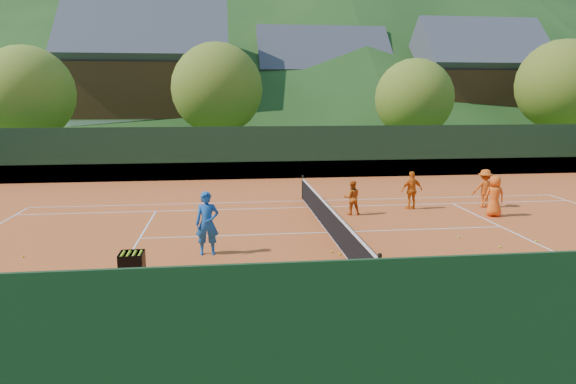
{
  "coord_description": "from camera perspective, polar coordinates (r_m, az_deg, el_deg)",
  "views": [
    {
      "loc": [
        -3.47,
        -16.99,
        4.7
      ],
      "look_at": [
        -1.41,
        0.0,
        1.48
      ],
      "focal_mm": 32.0,
      "sensor_mm": 36.0,
      "label": 1
    }
  ],
  "objects": [
    {
      "name": "court_lines",
      "position": [
        17.96,
        4.48,
        -4.49
      ],
      "size": [
        23.83,
        11.03,
        0.0
      ],
      "color": "silver",
      "rests_on": "clay_court"
    },
    {
      "name": "tree_a",
      "position": [
        37.17,
        -27.03,
        9.76
      ],
      "size": [
        6.0,
        6.0,
        7.88
      ],
      "color": "#402919",
      "rests_on": "ground"
    },
    {
      "name": "student_a",
      "position": [
        20.58,
        7.12,
        -0.62
      ],
      "size": [
        0.7,
        0.55,
        1.38
      ],
      "primitive_type": "imported",
      "rotation": [
        0.0,
        0.0,
        3.1
      ],
      "color": "#D25912",
      "rests_on": "clay_court"
    },
    {
      "name": "tennis_ball_3",
      "position": [
        11.13,
        -27.6,
        -15.3
      ],
      "size": [
        0.07,
        0.07,
        0.07
      ],
      "primitive_type": "sphere",
      "color": "#C3D824",
      "rests_on": "clay_court"
    },
    {
      "name": "tennis_ball_24",
      "position": [
        13.96,
        25.35,
        -9.86
      ],
      "size": [
        0.07,
        0.07,
        0.07
      ],
      "primitive_type": "sphere",
      "color": "#C3D824",
      "rests_on": "clay_court"
    },
    {
      "name": "student_b",
      "position": [
        22.04,
        13.6,
        0.2
      ],
      "size": [
        0.99,
        0.52,
        1.6
      ],
      "primitive_type": "imported",
      "rotation": [
        0.0,
        0.0,
        3.29
      ],
      "color": "orange",
      "rests_on": "clay_court"
    },
    {
      "name": "tree_d",
      "position": [
        44.92,
        28.14,
        10.45
      ],
      "size": [
        6.8,
        6.8,
        8.93
      ],
      "color": "#422A1A",
      "rests_on": "ground"
    },
    {
      "name": "student_c",
      "position": [
        21.68,
        21.95,
        -0.44
      ],
      "size": [
        0.82,
        0.56,
        1.61
      ],
      "primitive_type": "imported",
      "rotation": [
        0.0,
        0.0,
        3.08
      ],
      "color": "#FC5E16",
      "rests_on": "clay_court"
    },
    {
      "name": "ball_hopper",
      "position": [
        12.94,
        -16.96,
        -7.53
      ],
      "size": [
        0.57,
        0.57,
        1.0
      ],
      "color": "black",
      "rests_on": "clay_court"
    },
    {
      "name": "tennis_ball_9",
      "position": [
        14.47,
        6.63,
        -8.16
      ],
      "size": [
        0.07,
        0.07,
        0.07
      ],
      "primitive_type": "sphere",
      "color": "#C3D824",
      "rests_on": "clay_court"
    },
    {
      "name": "tennis_ball_2",
      "position": [
        16.27,
        -15.82,
        -6.36
      ],
      "size": [
        0.07,
        0.07,
        0.07
      ],
      "primitive_type": "sphere",
      "color": "#C3D824",
      "rests_on": "clay_court"
    },
    {
      "name": "tennis_ball_18",
      "position": [
        18.58,
        25.85,
        -4.93
      ],
      "size": [
        0.07,
        0.07,
        0.07
      ],
      "primitive_type": "sphere",
      "color": "#C3D824",
      "rests_on": "clay_court"
    },
    {
      "name": "ground",
      "position": [
        17.97,
        4.48,
        -4.56
      ],
      "size": [
        400.0,
        400.0,
        0.0
      ],
      "primitive_type": "plane",
      "color": "#2D561A",
      "rests_on": "ground"
    },
    {
      "name": "tennis_ball_4",
      "position": [
        9.55,
        -2.26,
        -18.48
      ],
      "size": [
        0.07,
        0.07,
        0.07
      ],
      "primitive_type": "sphere",
      "color": "#C3D824",
      "rests_on": "clay_court"
    },
    {
      "name": "tennis_ball_1",
      "position": [
        11.97,
        -19.21,
        -12.82
      ],
      "size": [
        0.07,
        0.07,
        0.07
      ],
      "primitive_type": "sphere",
      "color": "#C3D824",
      "rests_on": "clay_court"
    },
    {
      "name": "tennis_ball_28",
      "position": [
        13.54,
        13.02,
        -9.71
      ],
      "size": [
        0.07,
        0.07,
        0.07
      ],
      "primitive_type": "sphere",
      "color": "#C3D824",
      "rests_on": "clay_court"
    },
    {
      "name": "tennis_ball_0",
      "position": [
        18.14,
        18.45,
        -4.76
      ],
      "size": [
        0.07,
        0.07,
        0.07
      ],
      "primitive_type": "sphere",
      "color": "#C3D824",
      "rests_on": "clay_court"
    },
    {
      "name": "clay_court",
      "position": [
        17.97,
        4.48,
        -4.53
      ],
      "size": [
        40.0,
        24.0,
        0.02
      ],
      "primitive_type": "cube",
      "color": "#BE4E1E",
      "rests_on": "ground"
    },
    {
      "name": "coach",
      "position": [
        15.44,
        -8.97,
        -3.46
      ],
      "size": [
        0.7,
        0.46,
        1.91
      ],
      "primitive_type": "imported",
      "rotation": [
        0.0,
        0.0,
        0.0
      ],
      "color": "#184F9D",
      "rests_on": "clay_court"
    },
    {
      "name": "tennis_ball_10",
      "position": [
        12.37,
        28.05,
        -12.72
      ],
      "size": [
        0.07,
        0.07,
        0.07
      ],
      "primitive_type": "sphere",
      "color": "#C3D824",
      "rests_on": "clay_court"
    },
    {
      "name": "tennis_ball_16",
      "position": [
        9.89,
        -18.9,
        -18.0
      ],
      "size": [
        0.07,
        0.07,
        0.07
      ],
      "primitive_type": "sphere",
      "color": "#C3D824",
      "rests_on": "clay_court"
    },
    {
      "name": "tennis_ball_22",
      "position": [
        17.07,
        -27.35,
        -6.38
      ],
      "size": [
        0.07,
        0.07,
        0.07
      ],
      "primitive_type": "sphere",
      "color": "#C3D824",
      "rests_on": "clay_court"
    },
    {
      "name": "tennis_ball_7",
      "position": [
        9.33,
        -5.38,
        -19.26
      ],
      "size": [
        0.07,
        0.07,
        0.07
      ],
      "primitive_type": "sphere",
      "color": "#C3D824",
      "rests_on": "clay_court"
    },
    {
      "name": "tennis_ball_29",
      "position": [
        10.18,
        -7.31,
        -16.6
      ],
      "size": [
        0.07,
        0.07,
        0.07
      ],
      "primitive_type": "sphere",
      "color": "#C3D824",
      "rests_on": "clay_court"
    },
    {
      "name": "tennis_ball_19",
      "position": [
        13.79,
        -11.7,
        -9.28
      ],
      "size": [
        0.07,
        0.07,
        0.07
      ],
      "primitive_type": "sphere",
      "color": "#C3D824",
      "rests_on": "clay_court"
    },
    {
      "name": "tennis_ball_8",
      "position": [
        15.16,
        16.37,
        -7.66
      ],
      "size": [
        0.07,
        0.07,
        0.07
      ],
      "primitive_type": "sphere",
      "color": "#C3D824",
      "rests_on": "clay_court"
    },
    {
      "name": "tennis_ball_26",
      "position": [
        14.39,
        26.32,
        -9.34
      ],
      "size": [
        0.07,
        0.07,
        0.07
      ],
      "primitive_type": "sphere",
      "color": "#C3D824",
      "rests_on": "clay_court"
    },
    {
      "name": "perimeter_fence",
      "position": [
        17.68,
        4.54,
        -0.59
      ],
      "size": [
        40.4,
        24.24,
        3.0
      ],
      "color": "black",
      "rests_on": "clay_court"
    },
    {
      "name": "tennis_ball_25",
      "position": [
        15.7,
        9.21,
        -6.71
      ],
      "size": [
        0.07,
        0.07,
        0.07
      ],
      "primitive_type": "sphere",
      "color": "#C3D824",
      "rests_on": "clay_court"
    },
    {
      "name": "tennis_ball_12",
      "position": [
        11.7,
        -25.82,
        -13.88
      ],
      "size": [
        0.07,
        0.07,
        0.07
      ],
      "primitive_type": "sphere",
      "color": "#C3D824",
      "rests_on": "clay_court"
    },
    {
      "name": "chalet_left",
      "position": [
        47.45,
        -15.12,
        11.42
      ],
      "size": [
        13.8,
        9.93,
        12.92
      ],
      "color": "beige",
      "rests_on": "ground"
    },
    {
      "name": "tree_b",
      "position": [
        37.0,
        -7.88,
        11.3
      ],
      "size": [
        6.4,
        6.4,
        8.4
      ],
      "color": "#3F2919",
      "rests_on": "ground"
    },
    {
      "name": "tennis_ball_13",
      "position": [
        15.49,
        5.77,
        -6.86
      ],
      "size": [
        0.07,
        0.07,
        0.07
      ],
      "primitive_type": "sphere",
      "color": "#C3D824",
      "rests_on": "clay_court"
    },
    {
      "name": "tennis_ball_21",
      "position": [
        17.43,
        22.5,
        -5.65
      ],
      "size": [
        0.07,
        0.07,
        0.07
      ],
      "primitive_type": "sphere",
      "color": "#C3D824",
      "rests_on": "clay_court"
    },
    {
      "name": "chalet_right",
      "position": [
        52.53,
        19.98,
        10.61
      ],
      "size": [
        11.5,
        8.82,
        11.91
      ],
      "color": "beige",
      "rests_on": "ground"
    },
    {
      "name": "tennis_ball_23",
      "position": [
        10.01,
        -14.27,
        -17.35
      ],
      "size": [
        0.07,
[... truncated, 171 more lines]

